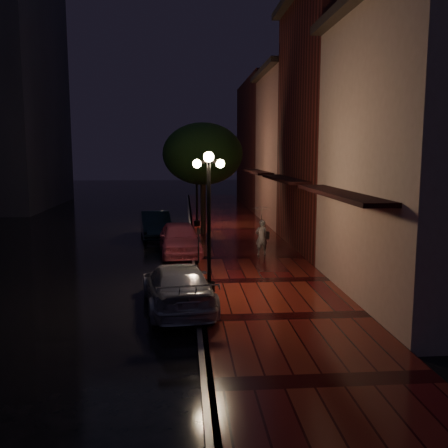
# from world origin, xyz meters

# --- Properties ---
(ground) EXTENTS (120.00, 120.00, 0.00)m
(ground) POSITION_xyz_m (0.00, 0.00, 0.00)
(ground) COLOR black
(ground) RESTS_ON ground
(sidewalk) EXTENTS (4.50, 60.00, 0.15)m
(sidewalk) POSITION_xyz_m (2.25, 0.00, 0.07)
(sidewalk) COLOR #410B0C
(sidewalk) RESTS_ON ground
(curb) EXTENTS (0.25, 60.00, 0.15)m
(curb) POSITION_xyz_m (0.00, 0.00, 0.07)
(curb) COLOR #595451
(curb) RESTS_ON ground
(storefront_near) EXTENTS (5.00, 8.00, 8.50)m
(storefront_near) POSITION_xyz_m (7.00, -6.00, 4.25)
(storefront_near) COLOR gray
(storefront_near) RESTS_ON ground
(storefront_mid) EXTENTS (5.00, 8.00, 11.00)m
(storefront_mid) POSITION_xyz_m (7.00, 2.00, 5.50)
(storefront_mid) COLOR #511914
(storefront_mid) RESTS_ON ground
(storefront_far) EXTENTS (5.00, 8.00, 9.00)m
(storefront_far) POSITION_xyz_m (7.00, 10.00, 4.50)
(storefront_far) COLOR #8C5951
(storefront_far) RESTS_ON ground
(storefront_extra) EXTENTS (5.00, 12.00, 10.00)m
(storefront_extra) POSITION_xyz_m (7.00, 20.00, 5.00)
(storefront_extra) COLOR #511914
(storefront_extra) RESTS_ON ground
(streetlamp_near) EXTENTS (0.96, 0.36, 4.31)m
(streetlamp_near) POSITION_xyz_m (0.35, -5.00, 2.60)
(streetlamp_near) COLOR black
(streetlamp_near) RESTS_ON sidewalk
(streetlamp_far) EXTENTS (0.96, 0.36, 4.31)m
(streetlamp_far) POSITION_xyz_m (0.35, 9.00, 2.60)
(streetlamp_far) COLOR black
(streetlamp_far) RESTS_ON sidewalk
(street_tree) EXTENTS (4.16, 4.16, 5.80)m
(street_tree) POSITION_xyz_m (0.61, 5.99, 4.24)
(street_tree) COLOR black
(street_tree) RESTS_ON sidewalk
(pink_car) EXTENTS (2.04, 4.36, 1.44)m
(pink_car) POSITION_xyz_m (-0.60, 1.43, 0.72)
(pink_car) COLOR #E45E75
(pink_car) RESTS_ON ground
(navy_car) EXTENTS (1.97, 4.30, 1.37)m
(navy_car) POSITION_xyz_m (-1.89, 5.92, 0.68)
(navy_car) COLOR black
(navy_car) RESTS_ON ground
(silver_car) EXTENTS (2.41, 4.72, 1.31)m
(silver_car) POSITION_xyz_m (-0.60, -6.16, 0.66)
(silver_car) COLOR #9D9CA4
(silver_car) RESTS_ON ground
(woman_with_umbrella) EXTENTS (0.86, 0.88, 2.08)m
(woman_with_umbrella) POSITION_xyz_m (2.83, 0.40, 1.52)
(woman_with_umbrella) COLOR white
(woman_with_umbrella) RESTS_ON sidewalk
(parking_meter) EXTENTS (0.15, 0.13, 1.36)m
(parking_meter) POSITION_xyz_m (0.15, -0.88, 0.98)
(parking_meter) COLOR black
(parking_meter) RESTS_ON sidewalk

